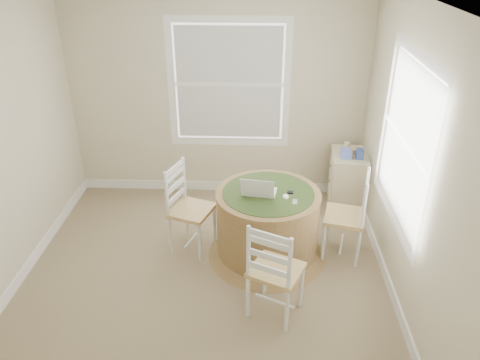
{
  "coord_description": "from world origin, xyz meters",
  "views": [
    {
      "loc": [
        0.51,
        -3.64,
        3.04
      ],
      "look_at": [
        0.34,
        0.45,
        0.87
      ],
      "focal_mm": 35.0,
      "sensor_mm": 36.0,
      "label": 1
    }
  ],
  "objects_px": {
    "round_table": "(267,222)",
    "laptop": "(259,191)",
    "corner_chest": "(347,181)",
    "chair_left": "(192,210)",
    "chair_right": "(345,216)",
    "chair_near": "(276,270)"
  },
  "relations": [
    {
      "from": "round_table",
      "to": "laptop",
      "type": "distance_m",
      "value": 0.39
    },
    {
      "from": "corner_chest",
      "to": "laptop",
      "type": "bearing_deg",
      "value": -131.98
    },
    {
      "from": "chair_left",
      "to": "chair_right",
      "type": "distance_m",
      "value": 1.58
    },
    {
      "from": "chair_near",
      "to": "chair_right",
      "type": "bearing_deg",
      "value": -104.14
    },
    {
      "from": "chair_left",
      "to": "corner_chest",
      "type": "height_order",
      "value": "chair_left"
    },
    {
      "from": "round_table",
      "to": "chair_right",
      "type": "relative_size",
      "value": 1.3
    },
    {
      "from": "chair_near",
      "to": "corner_chest",
      "type": "distance_m",
      "value": 2.07
    },
    {
      "from": "round_table",
      "to": "chair_near",
      "type": "height_order",
      "value": "chair_near"
    },
    {
      "from": "chair_left",
      "to": "chair_near",
      "type": "xyz_separation_m",
      "value": [
        0.86,
        -0.94,
        0.0
      ]
    },
    {
      "from": "round_table",
      "to": "chair_near",
      "type": "xyz_separation_m",
      "value": [
        0.06,
        -0.85,
        0.06
      ]
    },
    {
      "from": "laptop",
      "to": "corner_chest",
      "type": "distance_m",
      "value": 1.54
    },
    {
      "from": "chair_left",
      "to": "chair_right",
      "type": "bearing_deg",
      "value": -72.18
    },
    {
      "from": "round_table",
      "to": "chair_right",
      "type": "height_order",
      "value": "chair_right"
    },
    {
      "from": "round_table",
      "to": "chair_left",
      "type": "distance_m",
      "value": 0.8
    },
    {
      "from": "round_table",
      "to": "laptop",
      "type": "relative_size",
      "value": 3.34
    },
    {
      "from": "chair_left",
      "to": "corner_chest",
      "type": "distance_m",
      "value": 1.99
    },
    {
      "from": "round_table",
      "to": "laptop",
      "type": "height_order",
      "value": "laptop"
    },
    {
      "from": "laptop",
      "to": "corner_chest",
      "type": "xyz_separation_m",
      "value": [
        1.07,
        1.03,
        -0.42
      ]
    },
    {
      "from": "round_table",
      "to": "corner_chest",
      "type": "relative_size",
      "value": 1.68
    },
    {
      "from": "chair_right",
      "to": "chair_near",
      "type": "bearing_deg",
      "value": -25.07
    },
    {
      "from": "round_table",
      "to": "chair_near",
      "type": "bearing_deg",
      "value": -78.17
    },
    {
      "from": "chair_left",
      "to": "laptop",
      "type": "xyz_separation_m",
      "value": [
        0.7,
        -0.12,
        0.31
      ]
    }
  ]
}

